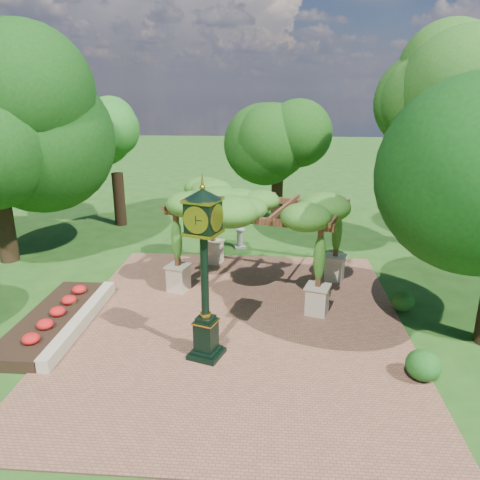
{
  "coord_description": "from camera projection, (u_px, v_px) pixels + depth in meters",
  "views": [
    {
      "loc": [
        1.05,
        -11.64,
        6.79
      ],
      "look_at": [
        0.0,
        2.5,
        2.2
      ],
      "focal_mm": 35.0,
      "sensor_mm": 36.0,
      "label": 1
    }
  ],
  "objects": [
    {
      "name": "tree_east_far",
      "position": [
        462.0,
        71.0,
        18.6
      ],
      "size": [
        4.66,
        4.66,
        10.92
      ],
      "color": "black",
      "rests_on": "ground"
    },
    {
      "name": "pedestal_clock",
      "position": [
        204.0,
        260.0,
        11.58
      ],
      "size": [
        1.15,
        1.15,
        4.61
      ],
      "rotation": [
        0.0,
        0.0,
        -0.33
      ],
      "color": "black",
      "rests_on": "brick_plaza"
    },
    {
      "name": "sundial",
      "position": [
        240.0,
        239.0,
        20.88
      ],
      "size": [
        0.6,
        0.6,
        0.88
      ],
      "rotation": [
        0.0,
        0.0,
        0.29
      ],
      "color": "gray",
      "rests_on": "ground"
    },
    {
      "name": "shrub_front",
      "position": [
        423.0,
        365.0,
        11.32
      ],
      "size": [
        0.9,
        0.9,
        0.76
      ],
      "primitive_type": "ellipsoid",
      "rotation": [
        0.0,
        0.0,
        0.07
      ],
      "color": "#194F16",
      "rests_on": "brick_plaza"
    },
    {
      "name": "tree_north",
      "position": [
        279.0,
        131.0,
        23.53
      ],
      "size": [
        3.96,
        3.96,
        6.94
      ],
      "color": "black",
      "rests_on": "ground"
    },
    {
      "name": "shrub_back",
      "position": [
        334.0,
        258.0,
        18.33
      ],
      "size": [
        1.19,
        1.19,
        0.83
      ],
      "primitive_type": "ellipsoid",
      "rotation": [
        0.0,
        0.0,
        0.37
      ],
      "color": "#28641D",
      "rests_on": "brick_plaza"
    },
    {
      "name": "shrub_mid",
      "position": [
        403.0,
        301.0,
        14.84
      ],
      "size": [
        0.87,
        0.87,
        0.64
      ],
      "primitive_type": "ellipsoid",
      "rotation": [
        0.0,
        0.0,
        -0.25
      ],
      "color": "#1E4E16",
      "rests_on": "brick_plaza"
    },
    {
      "name": "pergola",
      "position": [
        259.0,
        207.0,
        16.04
      ],
      "size": [
        6.49,
        5.06,
        3.59
      ],
      "rotation": [
        0.0,
        0.0,
        -0.3
      ],
      "color": "#C8B894",
      "rests_on": "brick_plaza"
    },
    {
      "name": "ground",
      "position": [
        233.0,
        341.0,
        13.21
      ],
      "size": [
        120.0,
        120.0,
        0.0
      ],
      "primitive_type": "plane",
      "color": "#1E4714",
      "rests_on": "ground"
    },
    {
      "name": "flower_bed",
      "position": [
        52.0,
        320.0,
        14.01
      ],
      "size": [
        1.5,
        5.0,
        0.36
      ],
      "primitive_type": "cube",
      "color": "red",
      "rests_on": "ground"
    },
    {
      "name": "tree_west_far",
      "position": [
        114.0,
        132.0,
        23.07
      ],
      "size": [
        3.01,
        3.01,
        7.01
      ],
      "color": "black",
      "rests_on": "ground"
    },
    {
      "name": "brick_plaza",
      "position": [
        236.0,
        324.0,
        14.15
      ],
      "size": [
        10.0,
        12.0,
        0.04
      ],
      "primitive_type": "cube",
      "color": "brown",
      "rests_on": "ground"
    },
    {
      "name": "border_wall",
      "position": [
        82.0,
        321.0,
        13.94
      ],
      "size": [
        0.35,
        5.0,
        0.4
      ],
      "primitive_type": "cube",
      "color": "#C6B793",
      "rests_on": "ground"
    }
  ]
}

